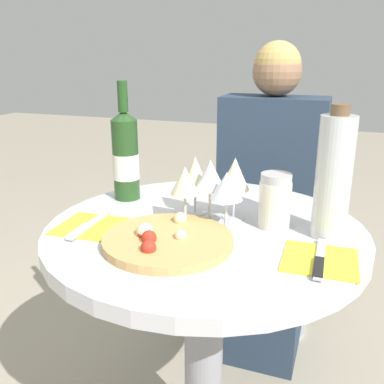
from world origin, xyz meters
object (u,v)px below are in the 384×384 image
object	(u,v)px
wine_bottle	(126,156)
tall_carafe	(333,177)
chair_behind_diner	(270,228)
pizza_large	(167,240)
dining_table	(204,288)
seated_diner	(265,219)

from	to	relation	value
wine_bottle	tall_carafe	xyz separation A→B (m)	(0.57, -0.09, 0.02)
tall_carafe	chair_behind_diner	bearing A→B (deg)	109.01
chair_behind_diner	pizza_large	xyz separation A→B (m)	(-0.09, -0.87, 0.30)
wine_bottle	dining_table	bearing A→B (deg)	-23.68
chair_behind_diner	seated_diner	distance (m)	0.17
tall_carafe	pizza_large	bearing A→B (deg)	-152.48
dining_table	pizza_large	xyz separation A→B (m)	(-0.04, -0.14, 0.19)
chair_behind_diner	pizza_large	size ratio (longest dim) A/B	2.94
dining_table	chair_behind_diner	distance (m)	0.75
seated_diner	tall_carafe	xyz separation A→B (m)	(0.24, -0.56, 0.34)
seated_diner	tall_carafe	world-z (taller)	seated_diner
chair_behind_diner	tall_carafe	distance (m)	0.86
dining_table	tall_carafe	world-z (taller)	tall_carafe
dining_table	pizza_large	size ratio (longest dim) A/B	2.71
dining_table	tall_carafe	xyz separation A→B (m)	(0.29, 0.04, 0.32)
seated_diner	tall_carafe	bearing A→B (deg)	113.25
chair_behind_diner	tall_carafe	bearing A→B (deg)	109.01
dining_table	seated_diner	bearing A→B (deg)	85.41
chair_behind_diner	seated_diner	bearing A→B (deg)	90.00
seated_diner	wine_bottle	xyz separation A→B (m)	(-0.33, -0.48, 0.33)
wine_bottle	seated_diner	bearing A→B (deg)	55.19
chair_behind_diner	tall_carafe	xyz separation A→B (m)	(0.24, -0.70, 0.43)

